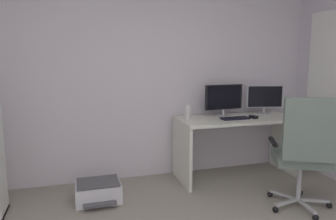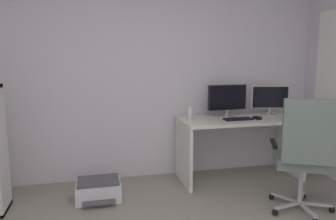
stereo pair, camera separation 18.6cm
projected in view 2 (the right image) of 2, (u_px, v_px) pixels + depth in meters
wall_back at (134, 73)px, 3.84m from camera, size 4.71×0.10×2.61m
desk at (240, 134)px, 3.86m from camera, size 1.48×0.64×0.76m
monitor_main at (227, 99)px, 3.88m from camera, size 0.51×0.18×0.40m
monitor_secondary at (270, 98)px, 4.01m from camera, size 0.47×0.18×0.38m
keyboard at (238, 119)px, 3.73m from camera, size 0.34×0.14×0.02m
computer_mouse at (257, 118)px, 3.76m from camera, size 0.08×0.11×0.03m
desktop_speaker at (190, 112)px, 3.74m from camera, size 0.07×0.07×0.17m
office_chair at (305, 152)px, 2.92m from camera, size 0.66×0.67×1.13m
printer at (99, 189)px, 3.34m from camera, size 0.46×0.44×0.21m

